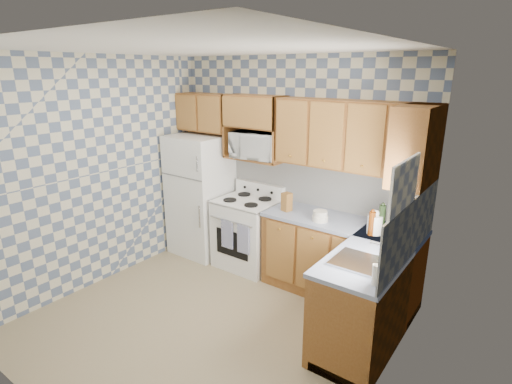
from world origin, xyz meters
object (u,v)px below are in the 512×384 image
at_px(refrigerator, 201,195).
at_px(microwave, 257,145).
at_px(stove_body, 248,234).
at_px(electric_kettle, 375,224).

distance_m(refrigerator, microwave, 1.16).
xyz_separation_m(refrigerator, stove_body, (0.80, 0.03, -0.39)).
bearing_deg(microwave, stove_body, -113.80).
bearing_deg(electric_kettle, stove_body, 176.36).
relative_size(refrigerator, electric_kettle, 8.56).
distance_m(microwave, electric_kettle, 1.80).
xyz_separation_m(stove_body, microwave, (0.04, 0.15, 1.17)).
height_order(refrigerator, stove_body, refrigerator).
relative_size(stove_body, microwave, 1.49).
height_order(microwave, electric_kettle, microwave).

